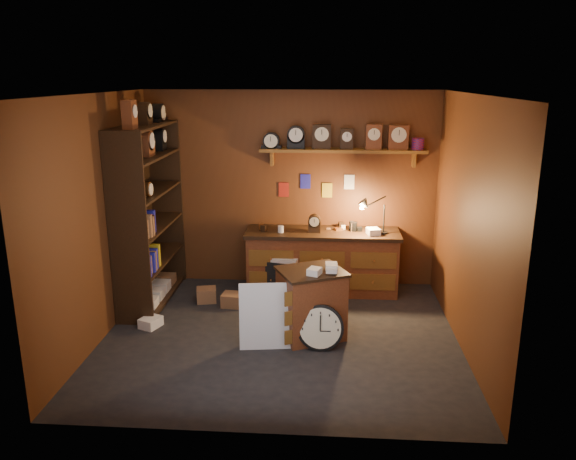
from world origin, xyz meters
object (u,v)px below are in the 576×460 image
Objects in this scene: workbench at (322,258)px; low_cabinet at (311,301)px; shelving_unit at (146,208)px; big_round_clock at (320,328)px.

workbench reaches higher than low_cabinet.
shelving_unit reaches higher than big_round_clock.
shelving_unit is 2.48m from low_cabinet.
workbench is 4.07× the size of big_round_clock.
shelving_unit is at bearing 151.12° from big_round_clock.
low_cabinet is at bearing 109.96° from big_round_clock.
shelving_unit is 1.24× the size of workbench.
low_cabinet is 1.74× the size of big_round_clock.
workbench is at bearing 12.40° from shelving_unit.
workbench is (2.25, 0.49, -0.78)m from shelving_unit.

